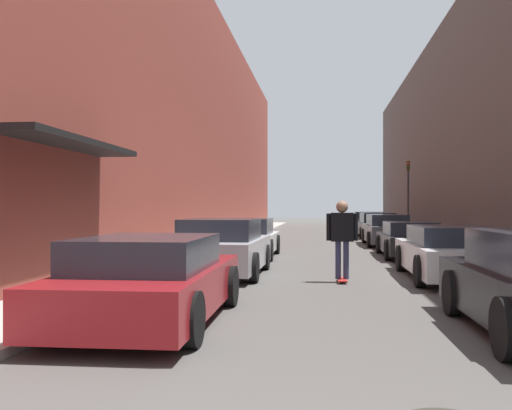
{
  "coord_description": "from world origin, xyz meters",
  "views": [
    {
      "loc": [
        -0.22,
        -1.26,
        1.67
      ],
      "look_at": [
        -1.84,
        12.64,
        1.7
      ],
      "focal_mm": 40.0,
      "sensor_mm": 36.0,
      "label": 1
    }
  ],
  "objects_px": {
    "parked_car_right_3": "(387,230)",
    "parked_car_right_4": "(377,226)",
    "parked_car_right_5": "(368,223)",
    "traffic_light": "(408,191)",
    "parked_car_right_2": "(409,240)",
    "skateboarder": "(342,232)",
    "parked_car_left_1": "(222,248)",
    "parked_car_left_2": "(247,238)",
    "parked_car_right_1": "(448,253)",
    "parked_car_left_0": "(150,280)"
  },
  "relations": [
    {
      "from": "parked_car_left_0",
      "to": "skateboarder",
      "type": "distance_m",
      "value": 5.56
    },
    {
      "from": "parked_car_left_2",
      "to": "parked_car_right_3",
      "type": "xyz_separation_m",
      "value": [
        5.18,
        6.23,
        0.03
      ]
    },
    {
      "from": "parked_car_right_1",
      "to": "parked_car_right_4",
      "type": "xyz_separation_m",
      "value": [
        0.04,
        17.44,
        0.03
      ]
    },
    {
      "from": "parked_car_right_2",
      "to": "skateboarder",
      "type": "bearing_deg",
      "value": -110.36
    },
    {
      "from": "parked_car_right_5",
      "to": "traffic_light",
      "type": "bearing_deg",
      "value": -79.28
    },
    {
      "from": "parked_car_left_2",
      "to": "parked_car_right_5",
      "type": "bearing_deg",
      "value": 73.1
    },
    {
      "from": "parked_car_left_1",
      "to": "parked_car_right_2",
      "type": "bearing_deg",
      "value": 46.6
    },
    {
      "from": "skateboarder",
      "to": "parked_car_right_2",
      "type": "bearing_deg",
      "value": 69.64
    },
    {
      "from": "parked_car_right_4",
      "to": "traffic_light",
      "type": "height_order",
      "value": "traffic_light"
    },
    {
      "from": "parked_car_left_2",
      "to": "parked_car_right_1",
      "type": "height_order",
      "value": "parked_car_left_2"
    },
    {
      "from": "parked_car_right_3",
      "to": "parked_car_right_4",
      "type": "distance_m",
      "value": 6.16
    },
    {
      "from": "parked_car_right_3",
      "to": "parked_car_right_4",
      "type": "bearing_deg",
      "value": 88.33
    },
    {
      "from": "parked_car_right_1",
      "to": "parked_car_right_2",
      "type": "xyz_separation_m",
      "value": [
        -0.02,
        5.69,
        -0.03
      ]
    },
    {
      "from": "parked_car_right_2",
      "to": "parked_car_right_5",
      "type": "bearing_deg",
      "value": 89.9
    },
    {
      "from": "parked_car_left_1",
      "to": "skateboarder",
      "type": "bearing_deg",
      "value": -17.95
    },
    {
      "from": "parked_car_right_2",
      "to": "parked_car_right_4",
      "type": "bearing_deg",
      "value": 89.67
    },
    {
      "from": "parked_car_right_3",
      "to": "traffic_light",
      "type": "height_order",
      "value": "traffic_light"
    },
    {
      "from": "parked_car_right_1",
      "to": "skateboarder",
      "type": "xyz_separation_m",
      "value": [
        -2.42,
        -0.78,
        0.5
      ]
    },
    {
      "from": "parked_car_right_4",
      "to": "traffic_light",
      "type": "bearing_deg",
      "value": -57.09
    },
    {
      "from": "parked_car_right_1",
      "to": "parked_car_right_2",
      "type": "bearing_deg",
      "value": 90.25
    },
    {
      "from": "traffic_light",
      "to": "parked_car_right_2",
      "type": "bearing_deg",
      "value": -98.12
    },
    {
      "from": "parked_car_right_2",
      "to": "skateboarder",
      "type": "relative_size",
      "value": 2.41
    },
    {
      "from": "parked_car_left_1",
      "to": "traffic_light",
      "type": "distance_m",
      "value": 16.73
    },
    {
      "from": "parked_car_left_2",
      "to": "traffic_light",
      "type": "bearing_deg",
      "value": 57.14
    },
    {
      "from": "parked_car_left_0",
      "to": "parked_car_right_4",
      "type": "height_order",
      "value": "parked_car_right_4"
    },
    {
      "from": "parked_car_right_5",
      "to": "traffic_light",
      "type": "xyz_separation_m",
      "value": [
        1.36,
        -7.18,
        1.79
      ]
    },
    {
      "from": "parked_car_right_4",
      "to": "traffic_light",
      "type": "xyz_separation_m",
      "value": [
        1.32,
        -2.04,
        1.81
      ]
    },
    {
      "from": "parked_car_left_2",
      "to": "skateboarder",
      "type": "xyz_separation_m",
      "value": [
        2.9,
        -5.84,
        0.49
      ]
    },
    {
      "from": "parked_car_right_3",
      "to": "skateboarder",
      "type": "xyz_separation_m",
      "value": [
        -2.29,
        -12.07,
        0.46
      ]
    },
    {
      "from": "parked_car_right_4",
      "to": "skateboarder",
      "type": "distance_m",
      "value": 18.39
    },
    {
      "from": "parked_car_left_1",
      "to": "parked_car_right_3",
      "type": "xyz_separation_m",
      "value": [
        5.13,
        11.15,
        -0.02
      ]
    },
    {
      "from": "parked_car_left_1",
      "to": "skateboarder",
      "type": "xyz_separation_m",
      "value": [
        2.84,
        -0.92,
        0.44
      ]
    },
    {
      "from": "parked_car_left_0",
      "to": "parked_car_right_4",
      "type": "xyz_separation_m",
      "value": [
        5.35,
        22.94,
        0.02
      ]
    },
    {
      "from": "skateboarder",
      "to": "parked_car_right_1",
      "type": "bearing_deg",
      "value": 17.77
    },
    {
      "from": "parked_car_right_2",
      "to": "parked_car_right_3",
      "type": "distance_m",
      "value": 5.6
    },
    {
      "from": "parked_car_left_2",
      "to": "parked_car_right_4",
      "type": "xyz_separation_m",
      "value": [
        5.36,
        12.38,
        0.02
      ]
    },
    {
      "from": "traffic_light",
      "to": "parked_car_right_3",
      "type": "bearing_deg",
      "value": -110.01
    },
    {
      "from": "parked_car_left_1",
      "to": "parked_car_left_2",
      "type": "xyz_separation_m",
      "value": [
        -0.05,
        4.92,
        -0.05
      ]
    },
    {
      "from": "parked_car_right_2",
      "to": "skateboarder",
      "type": "xyz_separation_m",
      "value": [
        -2.4,
        -6.47,
        0.53
      ]
    },
    {
      "from": "parked_car_right_3",
      "to": "parked_car_right_4",
      "type": "height_order",
      "value": "parked_car_right_4"
    },
    {
      "from": "parked_car_right_1",
      "to": "parked_car_right_2",
      "type": "distance_m",
      "value": 5.69
    },
    {
      "from": "parked_car_left_1",
      "to": "parked_car_right_3",
      "type": "height_order",
      "value": "parked_car_left_1"
    },
    {
      "from": "parked_car_right_3",
      "to": "traffic_light",
      "type": "distance_m",
      "value": 4.73
    },
    {
      "from": "parked_car_left_2",
      "to": "skateboarder",
      "type": "relative_size",
      "value": 2.45
    },
    {
      "from": "parked_car_left_1",
      "to": "parked_car_right_4",
      "type": "relative_size",
      "value": 0.88
    },
    {
      "from": "parked_car_right_4",
      "to": "parked_car_right_5",
      "type": "distance_m",
      "value": 5.14
    },
    {
      "from": "parked_car_right_1",
      "to": "parked_car_right_4",
      "type": "relative_size",
      "value": 1.0
    },
    {
      "from": "skateboarder",
      "to": "parked_car_right_4",
      "type": "bearing_deg",
      "value": 82.29
    },
    {
      "from": "parked_car_left_2",
      "to": "parked_car_right_3",
      "type": "relative_size",
      "value": 0.93
    },
    {
      "from": "parked_car_right_1",
      "to": "parked_car_right_5",
      "type": "xyz_separation_m",
      "value": [
        0.0,
        22.58,
        0.05
      ]
    }
  ]
}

